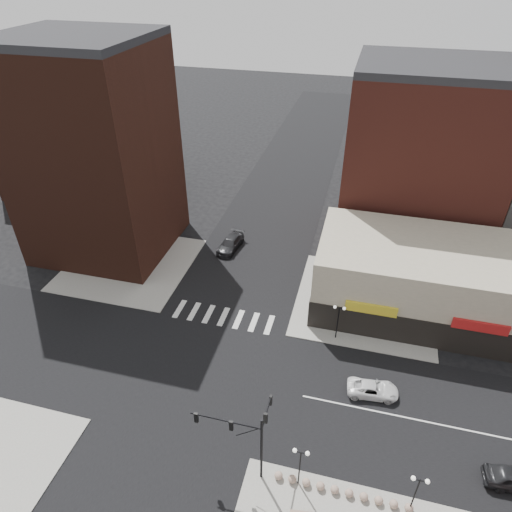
% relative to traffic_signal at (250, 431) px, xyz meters
% --- Properties ---
extents(ground, '(240.00, 240.00, 0.00)m').
position_rel_traffic_signal_xyz_m(ground, '(-7.24, 7.83, -4.96)').
color(ground, black).
rests_on(ground, ground).
extents(road_ew, '(200.00, 14.00, 0.02)m').
position_rel_traffic_signal_xyz_m(road_ew, '(-7.24, 7.83, -4.95)').
color(road_ew, black).
rests_on(road_ew, ground).
extents(road_ns, '(14.00, 200.00, 0.02)m').
position_rel_traffic_signal_xyz_m(road_ns, '(-7.24, 7.83, -4.95)').
color(road_ns, black).
rests_on(road_ns, ground).
extents(sidewalk_nw, '(15.00, 15.00, 0.12)m').
position_rel_traffic_signal_xyz_m(sidewalk_nw, '(-21.74, 22.33, -4.90)').
color(sidewalk_nw, gray).
rests_on(sidewalk_nw, ground).
extents(sidewalk_ne, '(15.00, 15.00, 0.12)m').
position_rel_traffic_signal_xyz_m(sidewalk_ne, '(7.26, 22.33, -4.90)').
color(sidewalk_ne, gray).
rests_on(sidewalk_ne, ground).
extents(building_nw, '(16.00, 15.00, 25.00)m').
position_rel_traffic_signal_xyz_m(building_nw, '(-26.24, 26.33, 7.54)').
color(building_nw, '#391B12').
rests_on(building_nw, ground).
extents(building_nw_low, '(20.00, 18.00, 12.00)m').
position_rel_traffic_signal_xyz_m(building_nw_low, '(-39.24, 41.83, 1.04)').
color(building_nw_low, '#391B12').
rests_on(building_nw_low, ground).
extents(building_ne_midrise, '(18.00, 15.00, 22.00)m').
position_rel_traffic_signal_xyz_m(building_ne_midrise, '(11.76, 37.33, 6.04)').
color(building_ne_midrise, maroon).
rests_on(building_ne_midrise, ground).
extents(building_ne_row, '(24.20, 12.20, 8.00)m').
position_rel_traffic_signal_xyz_m(building_ne_row, '(13.76, 22.83, -1.66)').
color(building_ne_row, '#B8AC92').
rests_on(building_ne_row, ground).
extents(traffic_signal, '(5.59, 3.09, 7.77)m').
position_rel_traffic_signal_xyz_m(traffic_signal, '(0.00, 0.00, 0.00)').
color(traffic_signal, black).
rests_on(traffic_signal, ground).
extents(street_lamp_se_a, '(1.22, 0.32, 4.16)m').
position_rel_traffic_signal_xyz_m(street_lamp_se_a, '(3.76, -0.17, -1.67)').
color(street_lamp_se_a, black).
rests_on(street_lamp_se_a, sidewalk_se).
extents(street_lamp_se_b, '(1.22, 0.32, 4.16)m').
position_rel_traffic_signal_xyz_m(street_lamp_se_b, '(11.76, -0.17, -1.67)').
color(street_lamp_se_b, black).
rests_on(street_lamp_se_b, sidewalk_se).
extents(street_lamp_ne, '(1.22, 0.32, 4.16)m').
position_rel_traffic_signal_xyz_m(street_lamp_ne, '(4.76, 15.83, -1.67)').
color(street_lamp_ne, black).
rests_on(street_lamp_ne, sidewalk_ne).
extents(bollard_row, '(10.08, 0.63, 0.63)m').
position_rel_traffic_signal_xyz_m(bollard_row, '(6.99, -0.17, -4.53)').
color(bollard_row, '#A27E6F').
rests_on(bollard_row, sidewalk_se).
extents(white_suv, '(4.72, 2.56, 1.26)m').
position_rel_traffic_signal_xyz_m(white_suv, '(8.71, 9.65, -4.33)').
color(white_suv, white).
rests_on(white_suv, ground).
extents(dark_sedan_north, '(2.92, 5.67, 1.57)m').
position_rel_traffic_signal_xyz_m(dark_sedan_north, '(-10.54, 28.98, -4.18)').
color(dark_sedan_north, black).
rests_on(dark_sedan_north, ground).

